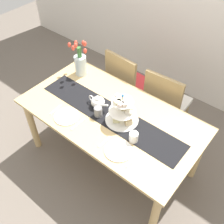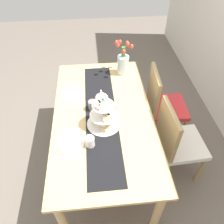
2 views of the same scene
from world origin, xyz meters
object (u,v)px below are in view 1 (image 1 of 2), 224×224
Objects in this scene: dining_table at (111,121)px; mug_grey at (98,112)px; dinner_plate_right at (118,150)px; dinner_plate_left at (67,116)px; teapot at (98,101)px; mug_white_text at (134,137)px; knife_right at (133,160)px; chair_right at (165,102)px; tulip_vase at (80,62)px; fork_right at (105,142)px; chair_left at (126,82)px; knife_left at (78,124)px; fork_left at (56,109)px; tiered_cake_stand at (122,112)px.

mug_grey reaches higher than dining_table.
dinner_plate_left is at bearing 180.00° from dinner_plate_right.
teapot is 2.51× the size of mug_white_text.
knife_right is 0.20m from mug_white_text.
chair_right is 1.01m from tulip_vase.
fork_right is at bearing -41.03° from teapot.
mug_grey is at bearing -32.60° from tulip_vase.
chair_left reaches higher than dinner_plate_left.
fork_right is at bearing -38.64° from mug_grey.
knife_left is at bearing 180.00° from dinner_plate_right.
mug_grey reaches higher than mug_white_text.
fork_left is at bearing -168.39° from mug_white_text.
dinner_plate_right is at bearing -30.25° from tulip_vase.
knife_right is at bearing -26.84° from tulip_vase.
fork_left is 1.58× the size of mug_grey.
knife_left is 0.21m from mug_grey.
dinner_plate_left is 0.66m from mug_white_text.
fork_right is at bearing -59.12° from dining_table.
knife_right is at bearing 0.00° from fork_left.
mug_grey is (-0.24, 0.19, 0.05)m from fork_right.
dinner_plate_left is 1.53× the size of fork_left.
fork_left is at bearing 180.00° from knife_right.
chair_right is at bearing 70.48° from knife_left.
dinner_plate_left is 0.15m from fork_left.
chair_left is 1.00× the size of chair_right.
teapot is 0.40m from fork_left.
tiered_cake_stand is 0.81m from tulip_vase.
tulip_vase is (-0.31, -0.41, 0.37)m from chair_left.
dinner_plate_right is (0.11, -0.97, 0.23)m from chair_right.
knife_left is 0.74× the size of dinner_plate_right.
teapot reaches higher than dining_table.
chair_left is 0.76m from teapot.
dining_table is 4.00× the size of tulip_vase.
chair_right reaches higher than dining_table.
chair_left reaches higher than teapot.
chair_left reaches higher than fork_left.
chair_left is at bearing 179.99° from chair_right.
tulip_vase is at bearing 150.66° from teapot.
tulip_vase is 2.84× the size of fork_right.
mug_white_text is at bearing 125.18° from knife_right.
teapot is at bearing 93.60° from knife_left.
chair_right is at bearing 63.25° from dinner_plate_left.
dinner_plate_left is 1.35× the size of knife_left.
dining_table is 7.14× the size of teapot.
knife_right is at bearing 0.00° from dinner_plate_right.
knife_right is (0.75, 0.00, -0.00)m from dinner_plate_left.
chair_left is 9.58× the size of mug_white_text.
dinner_plate_right is at bearing -42.18° from dining_table.
chair_right is 2.14× the size of tulip_vase.
teapot is (-0.29, -0.00, -0.05)m from tiered_cake_stand.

